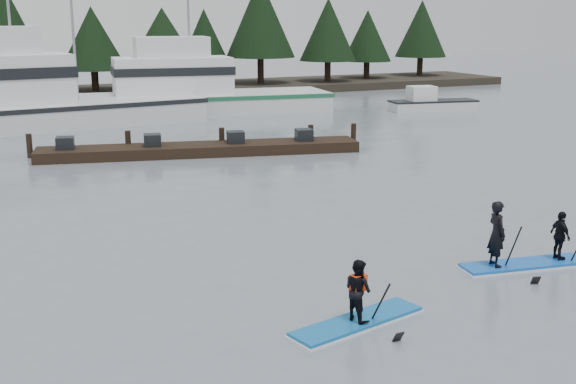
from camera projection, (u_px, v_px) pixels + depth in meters
name	position (u px, v px, depth m)	size (l,w,h in m)	color
ground	(413.00, 310.00, 14.47)	(160.00, 160.00, 0.00)	slate
far_shore	(77.00, 94.00, 51.46)	(70.00, 8.00, 0.60)	#2D281E
treeline	(78.00, 98.00, 51.53)	(60.00, 4.00, 8.00)	black
fishing_boat_large	(24.00, 114.00, 37.76)	(18.01, 6.81, 9.93)	silver
fishing_boat_medium	(196.00, 102.00, 43.56)	(15.61, 6.33, 8.93)	silver
skiff	(433.00, 105.00, 44.85)	(5.42, 1.63, 0.63)	silver
floating_dock	(201.00, 149.00, 30.57)	(13.49, 1.80, 0.45)	black
buoy_b	(154.00, 145.00, 33.02)	(0.61, 0.61, 0.61)	#FF3E0C
paddleboard_solo	(358.00, 302.00, 13.66)	(2.95, 1.32, 1.80)	#1162A6
paddleboard_duo	(524.00, 244.00, 16.79)	(3.16, 1.43, 2.15)	blue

